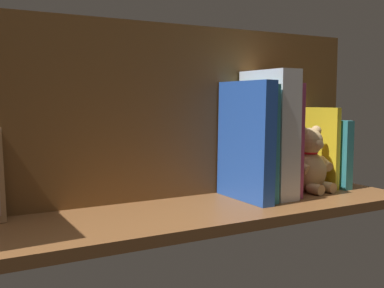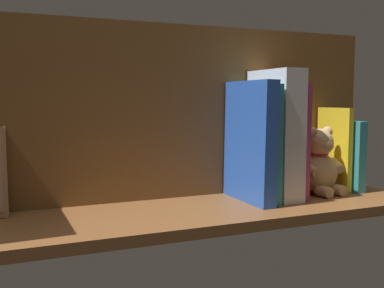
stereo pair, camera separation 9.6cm
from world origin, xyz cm
name	(u,v)px [view 1 (the left image)]	position (x,y,z in cm)	size (l,w,h in cm)	color
ground_plane	(192,213)	(0.00, 0.00, -1.10)	(105.35, 28.47, 2.20)	brown
shelf_back_panel	(167,112)	(0.00, -11.99, 19.93)	(105.35, 1.50, 39.86)	brown
book_0	(330,153)	(-43.88, -4.22, 8.74)	(2.40, 13.24, 17.49)	teal
book_1	(321,147)	(-41.29, -4.95, 10.36)	(1.37, 11.78, 20.72)	yellow
teddy_bear	(309,163)	(-34.53, -2.05, 7.16)	(13.14, 11.05, 16.28)	tan
book_2	(281,139)	(-26.25, -3.29, 13.25)	(1.55, 15.09, 26.49)	#B23F72
dictionary_thick_white	(268,134)	(-21.99, -2.56, 14.78)	(5.56, 16.35, 29.55)	white
book_3	(254,142)	(-17.77, -2.46, 13.04)	(1.48, 16.75, 26.09)	teal
book_4	(245,141)	(-14.75, -1.73, 13.45)	(3.14, 18.20, 26.90)	blue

